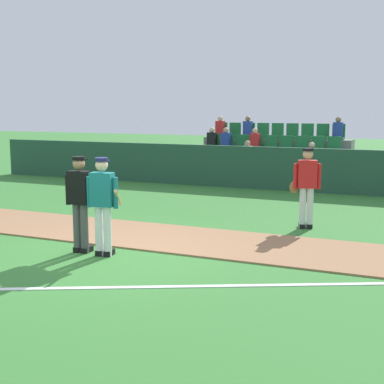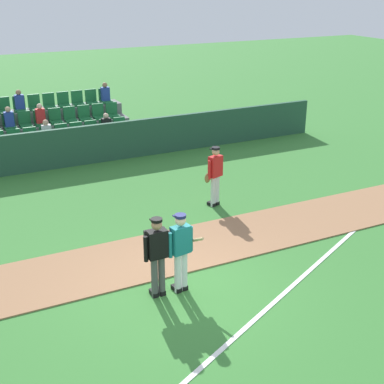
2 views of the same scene
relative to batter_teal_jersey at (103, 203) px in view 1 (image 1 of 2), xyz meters
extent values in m
plane|color=#387A33|center=(-0.03, -0.03, -0.97)|extent=(80.00, 80.00, 0.00)
cube|color=#9E704C|center=(-0.03, 1.67, -0.95)|extent=(28.00, 2.18, 0.03)
cube|color=white|center=(2.97, -0.53, -0.96)|extent=(10.80, 5.41, 0.01)
cube|color=#234C38|center=(-0.03, 8.97, -0.28)|extent=(20.00, 0.16, 1.37)
cube|color=slate|center=(-0.03, 10.85, -0.82)|extent=(5.55, 2.95, 0.30)
cube|color=slate|center=(-0.03, 10.00, -0.47)|extent=(5.45, 0.85, 0.40)
cube|color=#1E6B38|center=(-2.23, 9.90, -0.22)|extent=(0.44, 0.40, 0.08)
cube|color=#1E6B38|center=(-2.23, 10.12, 0.03)|extent=(0.44, 0.08, 0.50)
cube|color=#1E6B38|center=(-1.68, 9.90, -0.22)|extent=(0.44, 0.40, 0.08)
cube|color=#1E6B38|center=(-1.68, 10.12, 0.03)|extent=(0.44, 0.08, 0.50)
cube|color=#1E6B38|center=(-1.13, 9.90, -0.22)|extent=(0.44, 0.40, 0.08)
cube|color=#1E6B38|center=(-1.13, 10.12, 0.03)|extent=(0.44, 0.08, 0.50)
cube|color=#1E6B38|center=(-0.58, 9.90, -0.22)|extent=(0.44, 0.40, 0.08)
cube|color=#1E6B38|center=(-0.58, 10.12, 0.03)|extent=(0.44, 0.08, 0.50)
cube|color=silver|center=(-0.58, 9.95, 0.08)|extent=(0.32, 0.22, 0.52)
sphere|color=tan|center=(-0.58, 9.95, 0.43)|extent=(0.20, 0.20, 0.20)
cube|color=#1E6B38|center=(-0.03, 9.90, -0.22)|extent=(0.44, 0.40, 0.08)
cube|color=#1E6B38|center=(-0.03, 10.12, 0.03)|extent=(0.44, 0.08, 0.50)
cube|color=#1E6B38|center=(0.52, 9.90, -0.22)|extent=(0.44, 0.40, 0.08)
cube|color=#1E6B38|center=(0.52, 10.12, 0.03)|extent=(0.44, 0.08, 0.50)
cube|color=#1E6B38|center=(1.07, 9.90, -0.22)|extent=(0.44, 0.40, 0.08)
cube|color=#1E6B38|center=(1.07, 10.12, 0.03)|extent=(0.44, 0.08, 0.50)
cube|color=#1E6B38|center=(1.62, 9.90, -0.22)|extent=(0.44, 0.40, 0.08)
cube|color=#1E6B38|center=(1.62, 10.12, 0.03)|extent=(0.44, 0.08, 0.50)
cube|color=black|center=(1.62, 9.95, 0.08)|extent=(0.32, 0.22, 0.52)
sphere|color=beige|center=(1.62, 9.95, 0.43)|extent=(0.20, 0.20, 0.20)
cube|color=#1E6B38|center=(2.17, 9.90, -0.22)|extent=(0.44, 0.40, 0.08)
cube|color=#1E6B38|center=(2.17, 10.12, 0.03)|extent=(0.44, 0.08, 0.50)
cube|color=slate|center=(-0.03, 10.85, -0.07)|extent=(5.45, 0.85, 0.40)
cube|color=#1E6B38|center=(-2.23, 10.75, 0.18)|extent=(0.44, 0.40, 0.08)
cube|color=#1E6B38|center=(-2.23, 10.97, 0.43)|extent=(0.44, 0.08, 0.50)
cube|color=black|center=(-2.23, 10.80, 0.48)|extent=(0.32, 0.22, 0.52)
sphere|color=beige|center=(-2.23, 10.80, 0.83)|extent=(0.20, 0.20, 0.20)
cube|color=#1E6B38|center=(-1.68, 10.75, 0.18)|extent=(0.44, 0.40, 0.08)
cube|color=#1E6B38|center=(-1.68, 10.97, 0.43)|extent=(0.44, 0.08, 0.50)
cube|color=#263F99|center=(-1.68, 10.80, 0.48)|extent=(0.32, 0.22, 0.52)
sphere|color=tan|center=(-1.68, 10.80, 0.83)|extent=(0.20, 0.20, 0.20)
cube|color=#1E6B38|center=(-1.13, 10.75, 0.18)|extent=(0.44, 0.40, 0.08)
cube|color=#1E6B38|center=(-1.13, 10.97, 0.43)|extent=(0.44, 0.08, 0.50)
cube|color=#1E6B38|center=(-0.58, 10.75, 0.18)|extent=(0.44, 0.40, 0.08)
cube|color=#1E6B38|center=(-0.58, 10.97, 0.43)|extent=(0.44, 0.08, 0.50)
cube|color=red|center=(-0.58, 10.80, 0.48)|extent=(0.32, 0.22, 0.52)
sphere|color=beige|center=(-0.58, 10.80, 0.83)|extent=(0.20, 0.20, 0.20)
cube|color=#1E6B38|center=(-0.03, 10.75, 0.18)|extent=(0.44, 0.40, 0.08)
cube|color=#1E6B38|center=(-0.03, 10.97, 0.43)|extent=(0.44, 0.08, 0.50)
cube|color=#1E6B38|center=(0.52, 10.75, 0.18)|extent=(0.44, 0.40, 0.08)
cube|color=#1E6B38|center=(0.52, 10.97, 0.43)|extent=(0.44, 0.08, 0.50)
cube|color=#1E6B38|center=(1.07, 10.75, 0.18)|extent=(0.44, 0.40, 0.08)
cube|color=#1E6B38|center=(1.07, 10.97, 0.43)|extent=(0.44, 0.08, 0.50)
cube|color=#1E6B38|center=(1.62, 10.75, 0.18)|extent=(0.44, 0.40, 0.08)
cube|color=#1E6B38|center=(1.62, 10.97, 0.43)|extent=(0.44, 0.08, 0.50)
cube|color=#1E6B38|center=(2.17, 10.75, 0.18)|extent=(0.44, 0.40, 0.08)
cube|color=#1E6B38|center=(2.17, 10.97, 0.43)|extent=(0.44, 0.08, 0.50)
cube|color=slate|center=(-0.03, 11.70, 0.33)|extent=(5.45, 0.85, 0.40)
cube|color=#1E6B38|center=(-2.23, 11.60, 0.58)|extent=(0.44, 0.40, 0.08)
cube|color=#1E6B38|center=(-2.23, 11.82, 0.83)|extent=(0.44, 0.08, 0.50)
cube|color=red|center=(-2.23, 11.65, 0.88)|extent=(0.32, 0.22, 0.52)
sphere|color=beige|center=(-2.23, 11.65, 1.23)|extent=(0.20, 0.20, 0.20)
cube|color=#1E6B38|center=(-1.68, 11.60, 0.58)|extent=(0.44, 0.40, 0.08)
cube|color=#1E6B38|center=(-1.68, 11.82, 0.83)|extent=(0.44, 0.08, 0.50)
cube|color=#1E6B38|center=(-1.13, 11.60, 0.58)|extent=(0.44, 0.40, 0.08)
cube|color=#1E6B38|center=(-1.13, 11.82, 0.83)|extent=(0.44, 0.08, 0.50)
cube|color=#263F99|center=(-1.13, 11.65, 0.88)|extent=(0.32, 0.22, 0.52)
sphere|color=#9E7051|center=(-1.13, 11.65, 1.23)|extent=(0.20, 0.20, 0.20)
cube|color=#1E6B38|center=(-0.58, 11.60, 0.58)|extent=(0.44, 0.40, 0.08)
cube|color=#1E6B38|center=(-0.58, 11.82, 0.83)|extent=(0.44, 0.08, 0.50)
cube|color=#1E6B38|center=(-0.03, 11.60, 0.58)|extent=(0.44, 0.40, 0.08)
cube|color=#1E6B38|center=(-0.03, 11.82, 0.83)|extent=(0.44, 0.08, 0.50)
cube|color=#1E6B38|center=(0.52, 11.60, 0.58)|extent=(0.44, 0.40, 0.08)
cube|color=#1E6B38|center=(0.52, 11.82, 0.83)|extent=(0.44, 0.08, 0.50)
cube|color=#1E6B38|center=(1.07, 11.60, 0.58)|extent=(0.44, 0.40, 0.08)
cube|color=#1E6B38|center=(1.07, 11.82, 0.83)|extent=(0.44, 0.08, 0.50)
cube|color=#1E6B38|center=(1.62, 11.60, 0.58)|extent=(0.44, 0.40, 0.08)
cube|color=#1E6B38|center=(1.62, 11.82, 0.83)|extent=(0.44, 0.08, 0.50)
cube|color=#1E6B38|center=(2.17, 11.60, 0.58)|extent=(0.44, 0.40, 0.08)
cube|color=#1E6B38|center=(2.17, 11.82, 0.83)|extent=(0.44, 0.08, 0.50)
cube|color=#263F99|center=(2.17, 11.65, 0.88)|extent=(0.32, 0.22, 0.52)
sphere|color=#9E7051|center=(2.17, 11.65, 1.23)|extent=(0.20, 0.20, 0.20)
cylinder|color=white|center=(-0.08, -0.02, -0.52)|extent=(0.14, 0.14, 0.90)
cylinder|color=white|center=(0.07, 0.01, -0.52)|extent=(0.14, 0.14, 0.90)
cube|color=black|center=(-0.09, 0.04, -0.92)|extent=(0.16, 0.28, 0.10)
cube|color=black|center=(0.06, 0.06, -0.92)|extent=(0.16, 0.28, 0.10)
cube|color=#197075|center=(-0.01, -0.01, 0.23)|extent=(0.43, 0.28, 0.60)
cylinder|color=#197075|center=(-0.25, -0.04, 0.18)|extent=(0.09, 0.09, 0.55)
cylinder|color=#197075|center=(0.24, 0.03, 0.18)|extent=(0.09, 0.09, 0.55)
sphere|color=beige|center=(-0.01, -0.01, 0.66)|extent=(0.22, 0.22, 0.22)
cylinder|color=#191E4C|center=(-0.01, -0.01, 0.76)|extent=(0.23, 0.23, 0.06)
cube|color=#191E4C|center=(-0.02, 0.09, 0.73)|extent=(0.20, 0.15, 0.02)
cylinder|color=tan|center=(0.23, 0.13, 0.08)|extent=(0.40, 0.74, 0.41)
cylinder|color=#4C4C4C|center=(-0.59, 0.02, -0.52)|extent=(0.14, 0.14, 0.90)
cylinder|color=#4C4C4C|center=(-0.43, 0.03, -0.52)|extent=(0.14, 0.14, 0.90)
cube|color=black|center=(-0.59, 0.08, -0.92)|extent=(0.13, 0.26, 0.10)
cube|color=black|center=(-0.43, 0.09, -0.92)|extent=(0.13, 0.26, 0.10)
cube|color=black|center=(-0.51, 0.03, 0.23)|extent=(0.41, 0.23, 0.60)
cylinder|color=black|center=(-0.76, 0.02, 0.18)|extent=(0.09, 0.09, 0.55)
cylinder|color=black|center=(-0.26, 0.03, 0.18)|extent=(0.09, 0.09, 0.55)
sphere|color=#9E7051|center=(-0.51, 0.03, 0.66)|extent=(0.22, 0.22, 0.22)
cylinder|color=black|center=(-0.51, 0.03, 0.76)|extent=(0.23, 0.23, 0.06)
cube|color=black|center=(-0.51, 0.13, 0.73)|extent=(0.18, 0.12, 0.02)
cube|color=black|center=(-0.51, 0.16, 0.23)|extent=(0.44, 0.09, 0.56)
cylinder|color=silver|center=(2.73, 3.67, -0.52)|extent=(0.14, 0.14, 0.90)
cylinder|color=silver|center=(2.88, 3.72, -0.52)|extent=(0.14, 0.14, 0.90)
cube|color=black|center=(2.71, 3.73, -0.92)|extent=(0.20, 0.29, 0.10)
cube|color=black|center=(2.86, 3.78, -0.92)|extent=(0.20, 0.29, 0.10)
cube|color=red|center=(2.81, 3.70, 0.23)|extent=(0.45, 0.34, 0.60)
cylinder|color=red|center=(2.57, 3.61, 0.18)|extent=(0.09, 0.09, 0.55)
cylinder|color=red|center=(3.04, 3.78, 0.18)|extent=(0.09, 0.09, 0.55)
sphere|color=tan|center=(2.81, 3.70, 0.66)|extent=(0.22, 0.22, 0.22)
cylinder|color=black|center=(2.81, 3.70, 0.76)|extent=(0.23, 0.23, 0.06)
cube|color=black|center=(2.77, 3.79, 0.73)|extent=(0.21, 0.17, 0.02)
ellipsoid|color=brown|center=(2.54, 3.65, -0.07)|extent=(0.23, 0.18, 0.28)
camera|label=1|loc=(5.28, -8.13, 1.66)|focal=51.68mm
camera|label=2|loc=(-4.13, -8.91, 5.20)|focal=50.58mm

